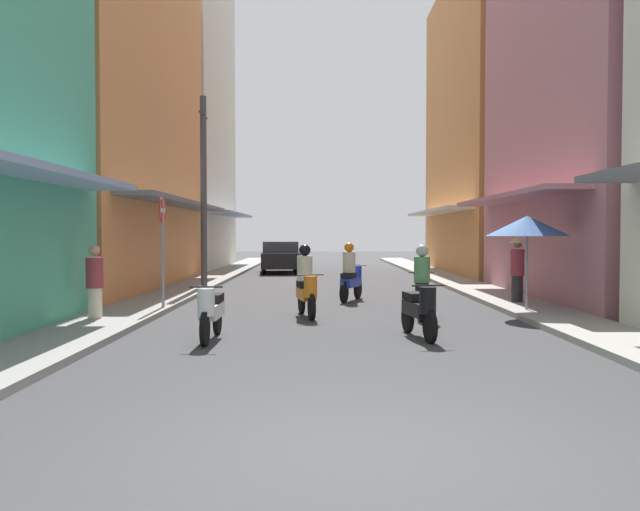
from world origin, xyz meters
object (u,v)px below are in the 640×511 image
(parked_car, at_px, (281,257))
(street_sign_no_entry, at_px, (163,238))
(motorbike_black, at_px, (420,309))
(pedestrian_foreground, at_px, (518,267))
(motorbike_red, at_px, (422,285))
(vendor_umbrella, at_px, (528,226))
(motorbike_blue, at_px, (352,275))
(motorbike_orange, at_px, (307,285))
(pedestrian_crossing, at_px, (96,285))
(utility_pole, at_px, (204,191))
(motorbike_white, at_px, (212,311))

(parked_car, relative_size, street_sign_no_entry, 1.60)
(motorbike_black, relative_size, parked_car, 0.43)
(pedestrian_foreground, bearing_deg, motorbike_red, -139.87)
(motorbike_red, distance_m, vendor_umbrella, 2.81)
(motorbike_blue, bearing_deg, pedestrian_foreground, -18.51)
(motorbike_orange, bearing_deg, motorbike_blue, 71.77)
(motorbike_black, bearing_deg, motorbike_red, 80.46)
(motorbike_orange, height_order, pedestrian_crossing, pedestrian_crossing)
(parked_car, bearing_deg, street_sign_no_entry, -96.42)
(motorbike_red, xyz_separation_m, motorbike_orange, (-2.49, 0.22, 0.00))
(parked_car, distance_m, utility_pole, 10.10)
(motorbike_blue, bearing_deg, motorbike_red, -69.80)
(motorbike_black, bearing_deg, pedestrian_crossing, 163.98)
(motorbike_black, xyz_separation_m, pedestrian_crossing, (-6.23, 1.79, 0.29))
(motorbike_orange, bearing_deg, street_sign_no_entry, 165.97)
(motorbike_black, distance_m, motorbike_orange, 3.60)
(motorbike_blue, height_order, motorbike_orange, same)
(street_sign_no_entry, bearing_deg, pedestrian_crossing, -113.98)
(utility_pole, bearing_deg, motorbike_black, -61.01)
(motorbike_white, relative_size, pedestrian_crossing, 1.14)
(motorbike_white, bearing_deg, motorbike_blue, 68.20)
(motorbike_white, relative_size, pedestrian_foreground, 1.04)
(pedestrian_crossing, relative_size, utility_pole, 0.26)
(motorbike_blue, height_order, utility_pole, utility_pole)
(pedestrian_foreground, relative_size, utility_pole, 0.28)
(street_sign_no_entry, bearing_deg, motorbike_white, -66.54)
(motorbike_red, xyz_separation_m, pedestrian_crossing, (-6.70, -0.96, 0.09))
(motorbike_red, height_order, pedestrian_foreground, pedestrian_foreground)
(motorbike_orange, xyz_separation_m, street_sign_no_entry, (-3.32, 0.83, 1.01))
(parked_car, bearing_deg, motorbike_black, -79.57)
(pedestrian_foreground, relative_size, pedestrian_crossing, 1.10)
(motorbike_black, height_order, motorbike_orange, motorbike_orange)
(motorbike_blue, distance_m, motorbike_red, 3.91)
(motorbike_black, bearing_deg, street_sign_no_entry, 144.58)
(vendor_umbrella, bearing_deg, motorbike_white, -150.75)
(motorbike_black, bearing_deg, vendor_umbrella, 49.04)
(motorbike_black, height_order, motorbike_red, motorbike_red)
(motorbike_black, relative_size, vendor_umbrella, 0.81)
(parked_car, xyz_separation_m, street_sign_no_entry, (-1.76, -15.65, 0.98))
(motorbike_orange, distance_m, street_sign_no_entry, 3.56)
(motorbike_red, bearing_deg, pedestrian_foreground, 40.13)
(utility_pole, bearing_deg, pedestrian_crossing, -95.64)
(parked_car, xyz_separation_m, utility_pole, (-1.86, -9.63, 2.43))
(pedestrian_crossing, distance_m, utility_pole, 8.41)
(pedestrian_crossing, relative_size, street_sign_no_entry, 0.60)
(motorbike_red, relative_size, motorbike_orange, 1.01)
(vendor_umbrella, bearing_deg, motorbike_black, -130.96)
(motorbike_blue, relative_size, motorbike_white, 0.96)
(parked_car, distance_m, pedestrian_foreground, 15.91)
(pedestrian_crossing, height_order, utility_pole, utility_pole)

